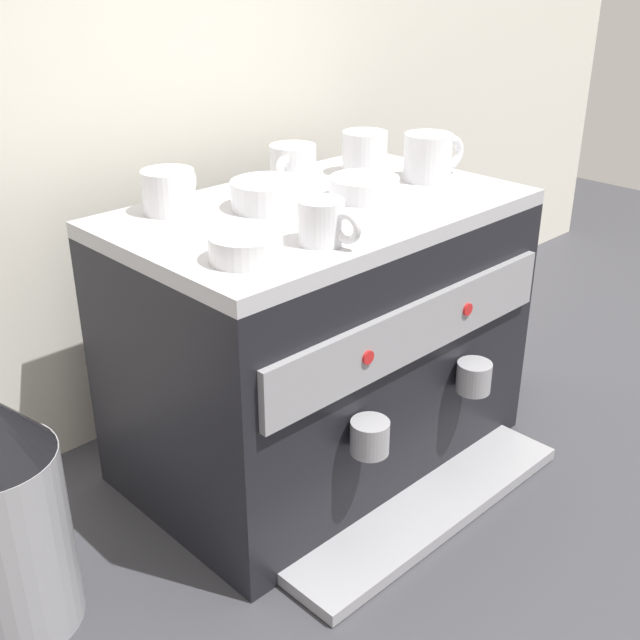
# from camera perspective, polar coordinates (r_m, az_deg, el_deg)

# --- Properties ---
(ground_plane) EXTENTS (4.00, 4.00, 0.00)m
(ground_plane) POSITION_cam_1_polar(r_m,az_deg,el_deg) (1.45, 0.00, -9.30)
(ground_plane) COLOR #38383D
(tiled_backsplash_wall) EXTENTS (2.80, 0.03, 1.08)m
(tiled_backsplash_wall) POSITION_cam_1_polar(r_m,az_deg,el_deg) (1.47, -9.20, 13.98)
(tiled_backsplash_wall) COLOR silver
(tiled_backsplash_wall) RESTS_ON ground_plane
(espresso_machine) EXTENTS (0.65, 0.50, 0.46)m
(espresso_machine) POSITION_cam_1_polar(r_m,az_deg,el_deg) (1.33, 0.13, -1.33)
(espresso_machine) COLOR black
(espresso_machine) RESTS_ON ground_plane
(ceramic_cup_0) EXTENTS (0.12, 0.08, 0.08)m
(ceramic_cup_0) POSITION_cam_1_polar(r_m,az_deg,el_deg) (1.39, 7.84, 11.49)
(ceramic_cup_0) COLOR white
(ceramic_cup_0) RESTS_ON espresso_machine
(ceramic_cup_1) EXTENTS (0.11, 0.08, 0.06)m
(ceramic_cup_1) POSITION_cam_1_polar(r_m,az_deg,el_deg) (1.23, -10.65, 9.06)
(ceramic_cup_1) COLOR white
(ceramic_cup_1) RESTS_ON espresso_machine
(ceramic_cup_2) EXTENTS (0.11, 0.09, 0.07)m
(ceramic_cup_2) POSITION_cam_1_polar(r_m,az_deg,el_deg) (1.42, 3.23, 11.87)
(ceramic_cup_2) COLOR white
(ceramic_cup_2) RESTS_ON espresso_machine
(ceramic_cup_3) EXTENTS (0.11, 0.08, 0.07)m
(ceramic_cup_3) POSITION_cam_1_polar(r_m,az_deg,el_deg) (1.35, -2.00, 10.98)
(ceramic_cup_3) COLOR white
(ceramic_cup_3) RESTS_ON espresso_machine
(ceramic_cup_4) EXTENTS (0.06, 0.10, 0.06)m
(ceramic_cup_4) POSITION_cam_1_polar(r_m,az_deg,el_deg) (1.07, 0.25, 7.00)
(ceramic_cup_4) COLOR white
(ceramic_cup_4) RESTS_ON espresso_machine
(ceramic_bowl_0) EXTENTS (0.11, 0.11, 0.03)m
(ceramic_bowl_0) POSITION_cam_1_polar(r_m,az_deg,el_deg) (1.28, 3.17, 9.38)
(ceramic_bowl_0) COLOR white
(ceramic_bowl_0) RESTS_ON espresso_machine
(ceramic_bowl_1) EXTENTS (0.12, 0.12, 0.04)m
(ceramic_bowl_1) POSITION_cam_1_polar(r_m,az_deg,el_deg) (1.23, -3.69, 8.89)
(ceramic_bowl_1) COLOR white
(ceramic_bowl_1) RESTS_ON espresso_machine
(ceramic_bowl_2) EXTENTS (0.10, 0.10, 0.03)m
(ceramic_bowl_2) POSITION_cam_1_polar(r_m,az_deg,el_deg) (1.02, -5.33, 5.14)
(ceramic_bowl_2) COLOR white
(ceramic_bowl_2) RESTS_ON espresso_machine
(milk_pitcher) EXTENTS (0.08, 0.08, 0.13)m
(milk_pitcher) POSITION_cam_1_polar(r_m,az_deg,el_deg) (1.70, 12.74, -1.85)
(milk_pitcher) COLOR #B7B7BC
(milk_pitcher) RESTS_ON ground_plane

